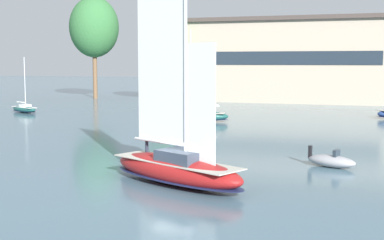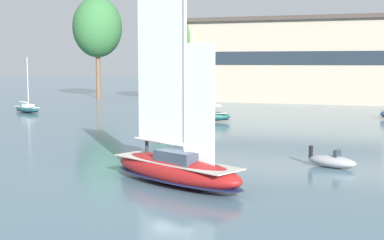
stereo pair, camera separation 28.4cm
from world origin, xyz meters
name	(u,v)px [view 2 (the right image)]	position (x,y,z in m)	size (l,w,h in m)	color
ground_plane	(176,184)	(0.00, 0.00, 0.00)	(400.00, 400.00, 0.00)	slate
waterfront_building	(289,60)	(-3.47, 69.18, 7.37)	(37.53, 16.71, 14.66)	tan
tree_shore_left	(168,37)	(-23.66, 60.46, 11.39)	(7.90, 7.90, 16.26)	brown
tree_shore_center	(97,27)	(-39.50, 64.07, 13.60)	(9.44, 9.44, 19.43)	brown
sailboat_main	(176,166)	(0.01, -0.01, 1.08)	(10.14, 6.89, 13.65)	maroon
sailboat_moored_mid_channel	(27,109)	(-34.96, 34.76, 0.53)	(5.72, 3.87, 7.73)	#194C47
sailboat_moored_far_slip	(198,115)	(-8.73, 31.30, 0.73)	(8.13, 3.61, 10.81)	#194C47
motor_tender	(332,161)	(8.30, 7.96, 0.43)	(3.67, 2.60, 1.31)	#99999E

